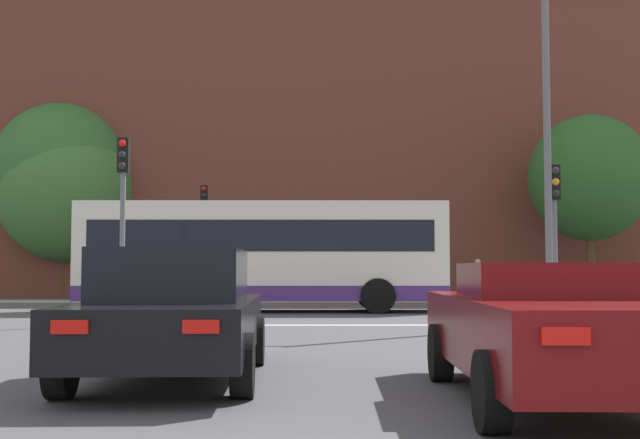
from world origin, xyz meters
TOP-DOWN VIEW (x-y plane):
  - stop_line_strip at (0.00, 15.54)m, footprint 7.50×0.30m
  - far_pavement at (0.00, 28.97)m, footprint 68.33×2.50m
  - brick_civic_building at (0.84, 39.11)m, footprint 42.18×13.42m
  - car_saloon_left at (-1.98, 6.67)m, footprint 2.06×4.46m
  - car_roadster_right at (1.90, 5.11)m, footprint 2.03×4.72m
  - bus_crossing_lead at (-1.91, 21.35)m, footprint 10.72×2.65m
  - traffic_light_far_left at (-4.71, 28.54)m, footprint 0.26×0.31m
  - traffic_light_near_left at (-4.77, 15.78)m, footprint 0.26×0.31m
  - traffic_light_near_right at (5.07, 15.57)m, footprint 0.26×0.31m
  - traffic_light_far_right at (4.62, 28.45)m, footprint 0.26×0.31m
  - street_lamp_junction at (4.56, 15.29)m, footprint 1.89×0.36m
  - pedestrian_waiting at (6.18, 29.77)m, footprint 0.46×0.39m
  - pedestrian_walking_east at (-7.16, 28.74)m, footprint 0.41×0.45m
  - pedestrian_walking_west at (-9.70, 28.80)m, footprint 0.42×0.45m
  - tree_by_building at (-11.73, 33.15)m, footprint 6.10×6.10m
  - tree_kerbside at (-11.41, 32.82)m, footprint 5.94×5.94m
  - tree_distant at (10.70, 29.61)m, footprint 4.86×4.86m

SIDE VIEW (x-z plane):
  - stop_line_strip at x=0.00m, z-range 0.00..0.01m
  - far_pavement at x=0.00m, z-range 0.00..0.01m
  - car_roadster_right at x=1.90m, z-range 0.03..1.34m
  - car_saloon_left at x=-1.98m, z-range 0.01..1.49m
  - pedestrian_waiting at x=6.18m, z-range 0.14..1.81m
  - pedestrian_walking_west at x=-9.70m, z-range 0.15..1.87m
  - pedestrian_walking_east at x=-7.16m, z-range 0.17..1.97m
  - bus_crossing_lead at x=-1.91m, z-range 0.12..3.32m
  - traffic_light_near_right at x=5.07m, z-range 0.65..4.28m
  - traffic_light_far_right at x=4.62m, z-range 0.67..4.40m
  - traffic_light_near_left at x=-4.77m, z-range 0.73..5.00m
  - traffic_light_far_left at x=-4.71m, z-range 0.76..5.28m
  - tree_kerbside at x=-11.41m, z-range 0.77..8.56m
  - street_lamp_junction at x=4.56m, z-range 0.80..8.74m
  - tree_distant at x=10.70m, z-range 1.18..8.68m
  - tree_by_building at x=-11.73m, z-range 1.13..9.81m
  - brick_civic_building at x=0.84m, z-range -3.29..19.32m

